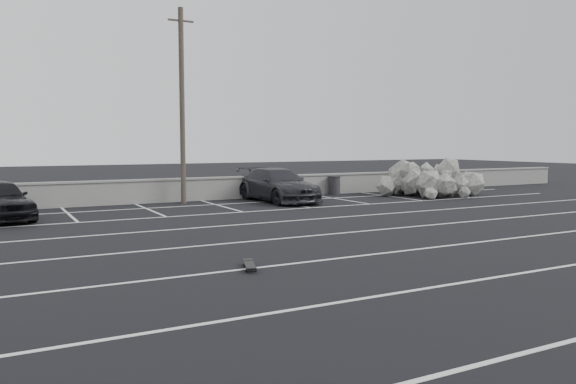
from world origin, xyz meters
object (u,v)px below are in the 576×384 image
riprap_pile (428,185)px  skateboard (250,265)px  car_right (278,185)px  trash_bin (335,185)px  utility_pole (182,105)px

riprap_pile → skateboard: riprap_pile is taller
skateboard → car_right: bearing=79.6°
riprap_pile → car_right: bearing=171.9°
car_right → trash_bin: car_right is taller
trash_bin → skateboard: size_ratio=1.17×
car_right → riprap_pile: bearing=-10.2°
car_right → riprap_pile: car_right is taller
trash_bin → riprap_pile: (3.91, -2.63, 0.07)m
utility_pole → skateboard: bearing=-101.8°
riprap_pile → trash_bin: bearing=146.1°
car_right → trash_bin: 4.32m
riprap_pile → skateboard: (-14.75, -10.85, -0.48)m
car_right → trash_bin: size_ratio=5.36×
utility_pole → trash_bin: utility_pole is taller
trash_bin → skateboard: 17.30m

